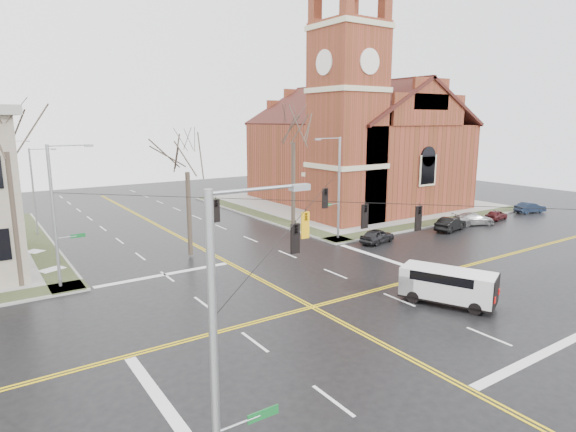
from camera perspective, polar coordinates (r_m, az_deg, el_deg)
ground at (r=28.26m, az=2.89°, el=-10.72°), size 120.00×120.00×0.00m
sidewalks at (r=28.23m, az=2.89°, el=-10.57°), size 80.00×80.00×0.17m
road_markings at (r=28.26m, az=2.89°, el=-10.71°), size 100.00×100.00×0.01m
church at (r=61.12m, az=7.69°, el=9.20°), size 24.28×27.48×27.50m
signal_pole_ne at (r=42.62m, az=5.88°, el=3.65°), size 2.75×0.22×9.00m
signal_pole_nw at (r=33.20m, az=-25.74°, el=0.39°), size 2.75×0.22×9.00m
signal_pole_sw at (r=11.85m, az=-7.92°, el=-17.29°), size 2.75×0.22×9.00m
span_wires at (r=26.56m, az=3.02°, el=1.78°), size 23.02×23.02×0.03m
traffic_signals at (r=26.18m, az=3.88°, el=-0.04°), size 8.21×8.26×1.30m
streetlight_north_a at (r=49.55m, az=-27.81°, el=2.91°), size 2.30×0.20×8.00m
streetlight_north_b at (r=69.37m, az=-29.72°, el=4.78°), size 2.30×0.20×8.00m
cargo_van at (r=29.87m, az=18.00°, el=-7.59°), size 4.12×5.69×2.03m
parked_car_a at (r=42.83m, az=10.53°, el=-2.32°), size 3.92×2.20×1.26m
parked_car_b at (r=49.30m, az=18.69°, el=-0.90°), size 4.26×2.23×1.34m
parked_car_c at (r=52.86m, az=21.13°, el=-0.32°), size 4.64×3.12×1.25m
parked_car_d at (r=56.47m, az=23.46°, el=0.13°), size 3.37×1.74×1.10m
parked_car_e at (r=62.45m, az=26.76°, el=0.90°), size 3.90×2.16×1.22m
tree_nw_far at (r=34.10m, az=-30.49°, el=7.54°), size 4.00×4.00×12.82m
tree_nw_near at (r=37.52m, az=-11.87°, el=5.77°), size 4.00×4.00×9.81m
tree_ne at (r=42.48m, az=0.64°, el=9.49°), size 4.00×4.00×12.79m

